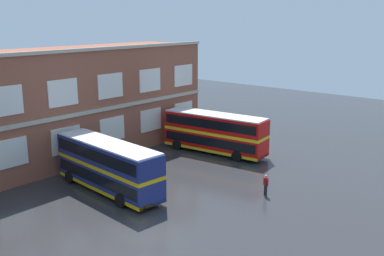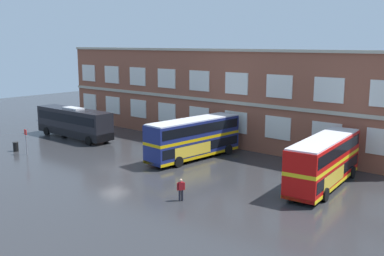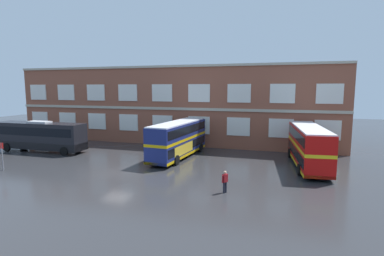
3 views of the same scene
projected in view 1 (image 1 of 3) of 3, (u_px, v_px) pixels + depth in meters
The scene contains 4 objects.
ground_plane at pixel (122, 226), 29.98m from camera, with size 120.00×120.00×0.00m, color #2B2B2D.
double_decker_near at pixel (108, 166), 35.50m from camera, with size 3.51×11.17×4.07m.
double_decker_middle at pixel (215, 132), 45.76m from camera, with size 3.76×11.21×4.07m.
waiting_passenger at pixel (266, 184), 34.91m from camera, with size 0.42×0.59×1.70m.
Camera 1 is at (-17.91, -19.43, 13.57)m, focal length 41.92 mm.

